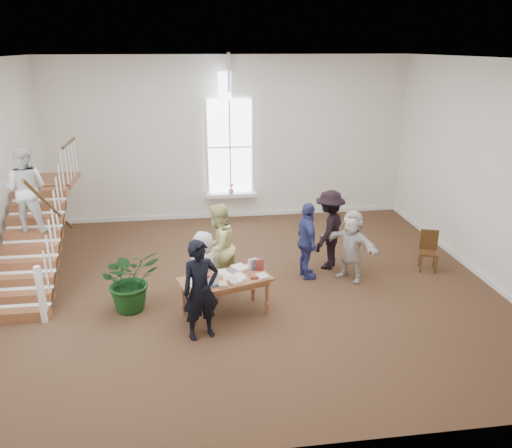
{
  "coord_description": "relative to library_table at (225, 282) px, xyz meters",
  "views": [
    {
      "loc": [
        -1.14,
        -9.3,
        4.74
      ],
      "look_at": [
        0.18,
        0.4,
        1.21
      ],
      "focal_mm": 35.0,
      "sensor_mm": 36.0,
      "label": 1
    }
  ],
  "objects": [
    {
      "name": "ground",
      "position": [
        0.59,
        1.15,
        -0.68
      ],
      "size": [
        10.0,
        10.0,
        0.0
      ],
      "primitive_type": "plane",
      "color": "#432D1A",
      "rests_on": "ground"
    },
    {
      "name": "room_shell",
      "position": [
        0.59,
        5.54,
        -0.28
      ],
      "size": [
        10.49,
        10.0,
        10.0
      ],
      "color": "white",
      "rests_on": "ground"
    },
    {
      "name": "staircase",
      "position": [
        -3.75,
        1.9,
        0.94
      ],
      "size": [
        1.1,
        4.1,
        2.92
      ],
      "color": "brown",
      "rests_on": "ground"
    },
    {
      "name": "library_table",
      "position": [
        0.0,
        0.0,
        0.0
      ],
      "size": [
        1.78,
        1.26,
        0.82
      ],
      "rotation": [
        0.0,
        0.0,
        0.31
      ],
      "color": "brown",
      "rests_on": "ground"
    },
    {
      "name": "police_officer",
      "position": [
        -0.46,
        -0.65,
        0.2
      ],
      "size": [
        0.74,
        0.6,
        1.76
      ],
      "primitive_type": "imported",
      "rotation": [
        0.0,
        0.0,
        0.32
      ],
      "color": "black",
      "rests_on": "ground"
    },
    {
      "name": "elderly_woman",
      "position": [
        -0.36,
        0.6,
        0.04
      ],
      "size": [
        0.84,
        0.79,
        1.44
      ],
      "primitive_type": "imported",
      "rotation": [
        0.0,
        0.0,
        3.8
      ],
      "color": "beige",
      "rests_on": "ground"
    },
    {
      "name": "person_yellow",
      "position": [
        -0.06,
        1.1,
        0.23
      ],
      "size": [
        1.1,
        1.12,
        1.82
      ],
      "primitive_type": "imported",
      "rotation": [
        0.0,
        0.0,
        3.98
      ],
      "color": "#D9D787",
      "rests_on": "ground"
    },
    {
      "name": "woman_cluster_a",
      "position": [
        1.84,
        1.38,
        0.16
      ],
      "size": [
        0.49,
        1.01,
        1.67
      ],
      "primitive_type": "imported",
      "rotation": [
        0.0,
        0.0,
        1.66
      ],
      "color": "navy",
      "rests_on": "ground"
    },
    {
      "name": "woman_cluster_b",
      "position": [
        2.44,
        1.83,
        0.21
      ],
      "size": [
        1.2,
        1.32,
        1.78
      ],
      "primitive_type": "imported",
      "rotation": [
        0.0,
        0.0,
        4.1
      ],
      "color": "black",
      "rests_on": "ground"
    },
    {
      "name": "woman_cluster_c",
      "position": [
        2.74,
        1.18,
        0.09
      ],
      "size": [
        1.24,
        1.4,
        1.54
      ],
      "primitive_type": "imported",
      "rotation": [
        0.0,
        0.0,
        5.38
      ],
      "color": "silver",
      "rests_on": "ground"
    },
    {
      "name": "floor_plant",
      "position": [
        -1.74,
        0.49,
        -0.07
      ],
      "size": [
        1.38,
        1.3,
        1.22
      ],
      "primitive_type": "imported",
      "rotation": [
        0.0,
        0.0,
        0.4
      ],
      "color": "#123914",
      "rests_on": "ground"
    },
    {
      "name": "side_chair",
      "position": [
        4.61,
        1.43,
        -0.19
      ],
      "size": [
        0.49,
        0.49,
        0.89
      ],
      "rotation": [
        0.0,
        0.0,
        -0.33
      ],
      "color": "#3A2210",
      "rests_on": "ground"
    }
  ]
}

